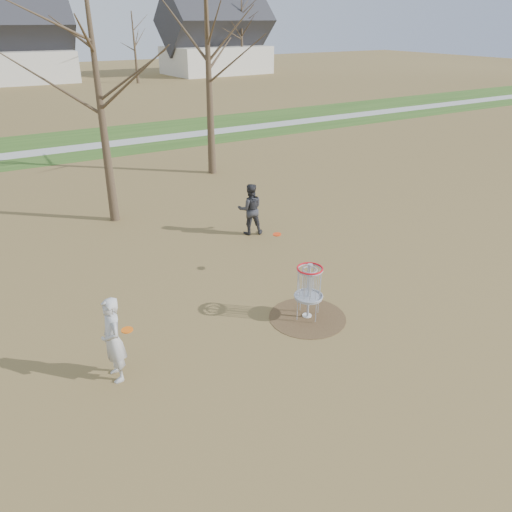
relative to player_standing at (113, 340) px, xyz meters
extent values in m
plane|color=brown|center=(4.43, -0.17, -0.87)|extent=(160.00, 160.00, 0.00)
cube|color=#2D5119|center=(4.43, 20.83, -0.86)|extent=(160.00, 8.00, 0.01)
cube|color=#9E9E99|center=(4.43, 19.83, -0.85)|extent=(160.00, 1.50, 0.01)
cylinder|color=#47331E|center=(4.43, -0.17, -0.86)|extent=(1.80, 1.80, 0.01)
imported|color=#B8B8B8|center=(0.00, 0.00, 0.00)|extent=(0.43, 0.64, 1.73)
imported|color=#2F2F33|center=(5.85, 4.88, -0.04)|extent=(0.98, 0.88, 1.66)
cylinder|color=white|center=(4.45, -0.12, -0.85)|extent=(0.22, 0.22, 0.02)
cylinder|color=#FF3B0D|center=(5.00, 2.04, 0.31)|extent=(0.22, 0.22, 0.04)
cylinder|color=orange|center=(0.25, -0.16, 0.23)|extent=(0.22, 0.22, 0.02)
cylinder|color=#9EA3AD|center=(4.43, -0.17, -0.19)|extent=(0.05, 0.05, 1.35)
cylinder|color=#9EA3AD|center=(4.43, -0.17, -0.32)|extent=(0.64, 0.64, 0.04)
torus|color=#9EA3AD|center=(4.43, -0.17, 0.38)|extent=(0.60, 0.60, 0.04)
torus|color=red|center=(4.43, -0.17, 0.42)|extent=(0.60, 0.60, 0.04)
cone|color=#382B1E|center=(2.43, 8.33, 2.88)|extent=(0.32, 0.32, 7.50)
cone|color=#382B1E|center=(7.93, 11.83, 3.38)|extent=(0.36, 0.36, 8.50)
cone|color=#382B1E|center=(16.43, 46.83, 2.63)|extent=(0.32, 0.32, 7.00)
cone|color=#382B1E|center=(30.43, 48.83, 3.38)|extent=(0.38, 0.38, 8.50)
cube|color=silver|center=(6.43, 53.83, 0.73)|extent=(10.24, 7.34, 3.20)
pyramid|color=#2D2D33|center=(6.43, 53.83, 4.11)|extent=(10.74, 7.36, 3.55)
cube|color=silver|center=(28.43, 51.83, 0.73)|extent=(12.40, 8.62, 3.20)
pyramid|color=#2D2D33|center=(28.43, 51.83, 4.36)|extent=(13.00, 8.65, 4.06)
camera|label=1|loc=(-1.68, -8.02, 5.44)|focal=35.00mm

